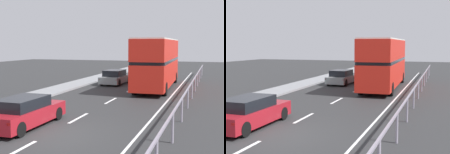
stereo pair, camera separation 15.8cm
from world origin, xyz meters
TOP-DOWN VIEW (x-y plane):
  - ground_plane at (0.00, 0.00)m, footprint 75.86×120.00m
  - lane_paint_markings at (2.24, 8.71)m, footprint 3.74×46.00m
  - bridge_side_railing at (5.08, 9.00)m, footprint 0.10×42.00m
  - double_decker_bus_red at (1.86, 15.49)m, footprint 2.85×11.54m
  - hatchback_car_near at (-1.64, 0.66)m, footprint 1.82×4.60m
  - sedan_car_ahead at (-2.40, 16.87)m, footprint 1.99×4.26m

SIDE VIEW (x-z plane):
  - ground_plane at x=0.00m, z-range -0.10..0.00m
  - lane_paint_markings at x=2.24m, z-range 0.00..0.01m
  - sedan_car_ahead at x=-2.40m, z-range -0.03..1.33m
  - hatchback_car_near at x=-1.64m, z-range -0.02..1.35m
  - bridge_side_railing at x=5.08m, z-range 0.36..1.57m
  - double_decker_bus_red at x=1.86m, z-range 0.15..4.38m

